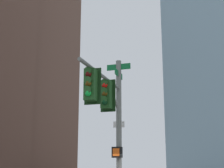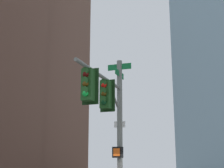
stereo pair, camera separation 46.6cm
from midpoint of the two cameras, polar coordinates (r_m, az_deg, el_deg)
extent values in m
cylinder|color=slate|center=(13.06, 2.37, -9.18)|extent=(0.21, 0.21, 6.22)
cylinder|color=slate|center=(11.49, -0.71, 1.36)|extent=(1.66, 3.79, 0.12)
cylinder|color=slate|center=(12.58, 1.32, -2.05)|extent=(0.47, 0.99, 0.75)
cube|color=#0F6B33|center=(13.58, 2.26, 2.94)|extent=(0.92, 0.40, 0.24)
cube|color=#0F6B33|center=(13.49, 2.27, 1.72)|extent=(0.41, 0.94, 0.24)
cube|color=white|center=(13.11, 2.35, -6.88)|extent=(0.43, 0.20, 0.24)
cube|color=#1E4C1E|center=(11.79, 0.06, -1.82)|extent=(0.44, 0.44, 1.00)
cube|color=black|center=(11.96, 0.37, -2.00)|extent=(0.52, 0.24, 1.16)
sphere|color=red|center=(11.66, -0.27, -0.19)|extent=(0.20, 0.20, 0.20)
cylinder|color=#1E4C1E|center=(11.63, -0.38, 0.31)|extent=(0.23, 0.12, 0.23)
sphere|color=#4C330A|center=(11.60, -0.27, -1.63)|extent=(0.20, 0.20, 0.20)
cylinder|color=#1E4C1E|center=(11.56, -0.38, -1.13)|extent=(0.23, 0.12, 0.23)
sphere|color=#0A3819|center=(11.54, -0.28, -3.09)|extent=(0.20, 0.20, 0.20)
cylinder|color=#1E4C1E|center=(11.50, -0.38, -2.59)|extent=(0.23, 0.12, 0.23)
cube|color=#1E4C1E|center=(10.37, -2.81, -0.18)|extent=(0.44, 0.44, 1.00)
cube|color=black|center=(10.54, -2.41, -0.41)|extent=(0.52, 0.24, 1.16)
sphere|color=#470A07|center=(10.26, -3.22, 1.70)|extent=(0.20, 0.20, 0.20)
cylinder|color=#1E4C1E|center=(10.22, -3.35, 2.27)|extent=(0.23, 0.12, 0.23)
sphere|color=#4C330A|center=(10.18, -3.24, 0.07)|extent=(0.20, 0.20, 0.20)
cylinder|color=#1E4C1E|center=(10.15, -3.38, 0.64)|extent=(0.23, 0.12, 0.23)
sphere|color=green|center=(10.12, -3.26, -1.58)|extent=(0.20, 0.20, 0.20)
cylinder|color=#1E4C1E|center=(10.08, -3.40, -1.01)|extent=(0.23, 0.12, 0.23)
cube|color=black|center=(12.79, 2.05, -11.54)|extent=(0.43, 0.37, 0.40)
cube|color=#EA5914|center=(12.66, 1.86, -11.52)|extent=(0.24, 0.11, 0.28)
cube|color=brown|center=(66.93, -13.80, 3.40)|extent=(18.39, 15.09, 42.26)
camera|label=1|loc=(0.23, -88.93, -0.26)|focal=53.72mm
camera|label=2|loc=(0.23, 91.07, 0.26)|focal=53.72mm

